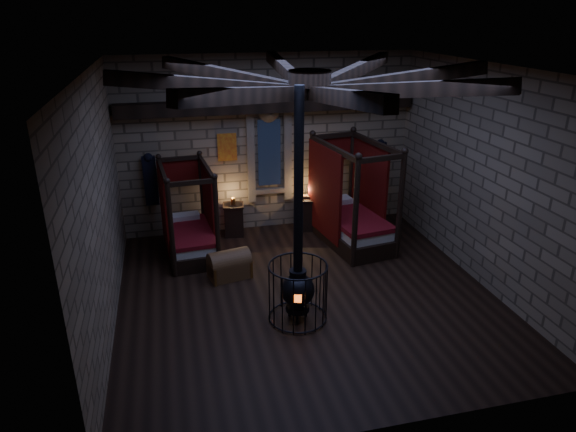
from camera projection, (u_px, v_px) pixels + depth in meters
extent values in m
cube|color=black|center=(306.00, 294.00, 9.85)|extent=(7.00, 7.00, 0.01)
cube|color=#847054|center=(269.00, 144.00, 12.22)|extent=(7.00, 0.02, 4.20)
cube|color=#847054|center=(389.00, 288.00, 5.91)|extent=(7.00, 0.02, 4.20)
cube|color=#847054|center=(100.00, 208.00, 8.31)|extent=(0.02, 7.00, 4.20)
cube|color=#847054|center=(484.00, 177.00, 9.82)|extent=(0.02, 7.00, 4.20)
cube|color=black|center=(310.00, 68.00, 8.28)|extent=(7.00, 7.00, 0.01)
cube|color=black|center=(270.00, 105.00, 11.71)|extent=(6.86, 0.35, 0.30)
cylinder|color=black|center=(310.00, 78.00, 8.34)|extent=(0.70, 0.70, 0.25)
cube|color=black|center=(269.00, 153.00, 12.25)|extent=(0.55, 0.04, 1.60)
cube|color=maroon|center=(227.00, 147.00, 11.97)|extent=(0.45, 0.03, 0.65)
cube|color=black|center=(151.00, 181.00, 11.72)|extent=(0.30, 0.10, 1.15)
cube|color=black|center=(379.00, 165.00, 12.93)|extent=(0.30, 0.10, 1.15)
cube|color=black|center=(191.00, 248.00, 11.41)|extent=(1.14, 1.98, 0.33)
cube|color=beige|center=(190.00, 237.00, 11.31)|extent=(1.02, 1.82, 0.20)
cube|color=maroon|center=(190.00, 232.00, 11.26)|extent=(1.08, 1.87, 0.09)
cube|color=beige|center=(185.00, 217.00, 11.84)|extent=(0.67, 0.37, 0.13)
cube|color=#590C07|center=(180.00, 170.00, 11.66)|extent=(1.01, 0.13, 0.50)
cylinder|color=black|center=(171.00, 231.00, 10.15)|extent=(0.10, 0.10, 2.01)
cylinder|color=black|center=(163.00, 201.00, 11.76)|extent=(0.10, 0.10, 2.01)
cylinder|color=black|center=(217.00, 226.00, 10.42)|extent=(0.10, 0.10, 2.01)
cylinder|color=black|center=(202.00, 197.00, 12.03)|extent=(0.10, 0.10, 2.01)
cube|color=#590C07|center=(164.00, 209.00, 11.17)|extent=(0.17, 1.37, 1.79)
cube|color=#590C07|center=(208.00, 204.00, 11.46)|extent=(0.17, 1.37, 1.79)
cube|color=black|center=(351.00, 235.00, 11.98)|extent=(1.49, 2.39, 0.39)
cube|color=beige|center=(352.00, 223.00, 11.87)|extent=(1.33, 2.20, 0.24)
cube|color=maroon|center=(352.00, 217.00, 11.81)|extent=(1.40, 2.25, 0.11)
cube|color=beige|center=(336.00, 201.00, 12.48)|extent=(0.80, 0.49, 0.15)
cube|color=#590C07|center=(332.00, 149.00, 12.26)|extent=(1.18, 0.23, 0.59)
cylinder|color=black|center=(355.00, 215.00, 10.50)|extent=(0.12, 0.12, 2.37)
cylinder|color=black|center=(312.00, 184.00, 12.35)|extent=(0.12, 0.12, 2.37)
cylinder|color=black|center=(400.00, 207.00, 10.88)|extent=(0.12, 0.12, 2.37)
cylinder|color=black|center=(351.00, 179.00, 12.73)|extent=(0.12, 0.12, 2.37)
cube|color=#590C07|center=(324.00, 191.00, 11.67)|extent=(0.31, 1.61, 2.10)
cube|color=#590C07|center=(368.00, 185.00, 12.07)|extent=(0.31, 1.61, 2.10)
cube|color=brown|center=(230.00, 269.00, 10.44)|extent=(0.91, 0.66, 0.34)
cylinder|color=brown|center=(229.00, 262.00, 10.38)|extent=(0.91, 0.66, 0.50)
cube|color=#B17E36|center=(212.00, 273.00, 10.29)|extent=(0.16, 0.52, 0.36)
cube|color=#B17E36|center=(247.00, 266.00, 10.59)|extent=(0.16, 0.52, 0.36)
cube|color=brown|center=(365.00, 249.00, 11.37)|extent=(0.87, 0.65, 0.32)
cylinder|color=brown|center=(366.00, 242.00, 11.31)|extent=(0.87, 0.65, 0.47)
cube|color=#B17E36|center=(352.00, 252.00, 11.21)|extent=(0.16, 0.49, 0.34)
cube|color=#B17E36|center=(379.00, 245.00, 11.52)|extent=(0.16, 0.49, 0.34)
cube|color=black|center=(234.00, 220.00, 12.34)|extent=(0.49, 0.47, 0.74)
cube|color=black|center=(233.00, 205.00, 12.19)|extent=(0.54, 0.52, 0.04)
cylinder|color=#B17E36|center=(233.00, 201.00, 12.15)|extent=(0.11, 0.11, 0.17)
cube|color=black|center=(306.00, 214.00, 12.66)|extent=(0.56, 0.54, 0.77)
cube|color=black|center=(306.00, 199.00, 12.51)|extent=(0.61, 0.60, 0.04)
cube|color=brown|center=(306.00, 196.00, 12.48)|extent=(0.23, 0.19, 0.06)
cylinder|color=black|center=(298.00, 307.00, 9.00)|extent=(0.42, 0.42, 0.10)
sphere|color=black|center=(298.00, 290.00, 8.87)|extent=(0.59, 0.59, 0.59)
cylinder|color=black|center=(298.00, 274.00, 8.75)|extent=(0.29, 0.29, 0.15)
cube|color=#FF5914|center=(297.00, 299.00, 8.61)|extent=(0.15, 0.06, 0.15)
cylinder|color=black|center=(299.00, 185.00, 8.15)|extent=(0.16, 0.16, 3.11)
torus|color=black|center=(298.00, 316.00, 9.07)|extent=(1.04, 1.04, 0.03)
torus|color=black|center=(298.00, 266.00, 8.69)|extent=(1.04, 1.04, 0.03)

